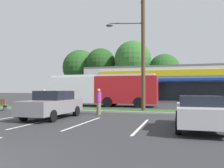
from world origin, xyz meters
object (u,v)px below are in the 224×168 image
car_0 (53,104)px  pedestrian_near_bench (44,101)px  car_1 (81,97)px  car_2 (199,112)px  city_bus (103,89)px  utility_pole (141,46)px  pedestrian_by_pole (99,102)px

car_0 → pedestrian_near_bench: size_ratio=2.72×
car_1 → car_2: 22.09m
city_bus → car_1: (-4.86, 5.38, -0.98)m
city_bus → car_1: 7.31m
utility_pole → city_bus: bearing=132.5°
city_bus → utility_pole: bearing=131.5°
pedestrian_near_bench → pedestrian_by_pole: size_ratio=0.99×
pedestrian_by_pole → car_0: bearing=147.3°
pedestrian_by_pole → utility_pole: bearing=-40.6°
city_bus → pedestrian_by_pole: city_bus is taller
car_0 → pedestrian_near_bench: (-2.10, 2.36, 0.05)m
city_bus → pedestrian_by_pole: size_ratio=6.40×
pedestrian_by_pole → city_bus: bearing=19.0°
car_1 → pedestrian_near_bench: pedestrian_near_bench is taller
pedestrian_near_bench → car_1: bearing=-173.7°
car_0 → utility_pole: bearing=140.1°
pedestrian_near_bench → utility_pole: bearing=108.0°
car_1 → pedestrian_near_bench: size_ratio=2.41×
pedestrian_near_bench → pedestrian_by_pole: bearing=88.3°
car_2 → utility_pole: bearing=26.4°
car_0 → car_1: bearing=-162.0°
car_0 → pedestrian_by_pole: bearing=144.3°
car_1 → pedestrian_by_pole: bearing=-61.8°
car_1 → utility_pole: bearing=-47.7°
pedestrian_near_bench → pedestrian_by_pole: (4.05, 0.34, 0.01)m
pedestrian_near_bench → pedestrian_by_pole: 4.06m
utility_pole → car_1: (-9.65, 10.62, -4.31)m
utility_pole → car_1: 14.99m
utility_pole → pedestrian_by_pole: utility_pole is taller
utility_pole → pedestrian_by_pole: (-2.53, -2.65, -4.21)m
car_0 → car_2: car_0 is taller
car_1 → pedestrian_near_bench: (3.08, -13.61, 0.09)m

